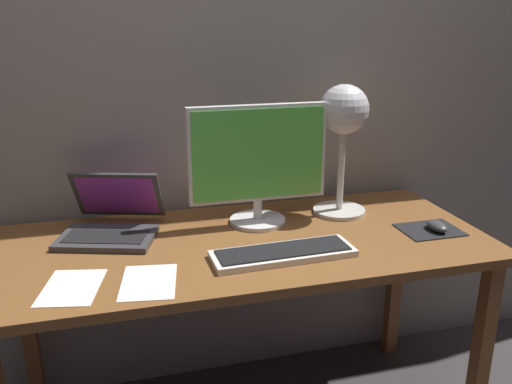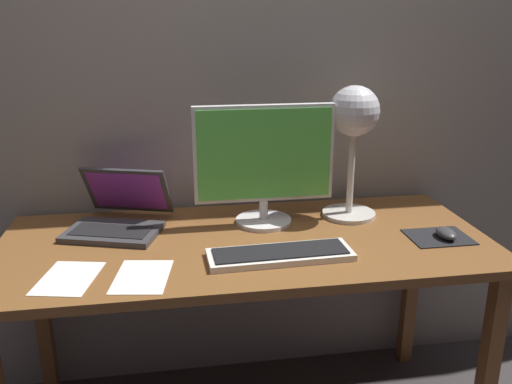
# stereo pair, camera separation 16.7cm
# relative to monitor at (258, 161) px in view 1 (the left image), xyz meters

# --- Properties ---
(back_wall) EXTENTS (4.80, 0.06, 2.60)m
(back_wall) POSITION_rel_monitor_xyz_m (-0.08, 0.26, 0.33)
(back_wall) COLOR gray
(back_wall) RESTS_ON ground
(desk) EXTENTS (1.60, 0.70, 0.74)m
(desk) POSITION_rel_monitor_xyz_m (-0.08, -0.14, -0.31)
(desk) COLOR brown
(desk) RESTS_ON ground
(monitor) EXTENTS (0.48, 0.20, 0.42)m
(monitor) POSITION_rel_monitor_xyz_m (0.00, 0.00, 0.00)
(monitor) COLOR silver
(monitor) RESTS_ON desk
(keyboard_main) EXTENTS (0.44, 0.15, 0.03)m
(keyboard_main) POSITION_rel_monitor_xyz_m (-0.00, -0.30, -0.21)
(keyboard_main) COLOR silver
(keyboard_main) RESTS_ON desk
(laptop) EXTENTS (0.38, 0.38, 0.20)m
(laptop) POSITION_rel_monitor_xyz_m (-0.50, 0.04, -0.17)
(laptop) COLOR #38383A
(laptop) RESTS_ON desk
(desk_lamp) EXTENTS (0.19, 0.19, 0.47)m
(desk_lamp) POSITION_rel_monitor_xyz_m (0.32, 0.02, 0.12)
(desk_lamp) COLOR beige
(desk_lamp) RESTS_ON desk
(mousepad) EXTENTS (0.20, 0.16, 0.00)m
(mousepad) POSITION_rel_monitor_xyz_m (0.55, -0.22, -0.23)
(mousepad) COLOR black
(mousepad) RESTS_ON desk
(mouse) EXTENTS (0.06, 0.10, 0.03)m
(mouse) POSITION_rel_monitor_xyz_m (0.57, -0.24, -0.21)
(mouse) COLOR #38383A
(mouse) RESTS_ON mousepad
(paper_sheet_near_mouse) EXTENTS (0.19, 0.24, 0.00)m
(paper_sheet_near_mouse) POSITION_rel_monitor_xyz_m (-0.61, -0.33, -0.23)
(paper_sheet_near_mouse) COLOR white
(paper_sheet_near_mouse) RESTS_ON desk
(paper_sheet_by_keyboard) EXTENTS (0.18, 0.23, 0.00)m
(paper_sheet_by_keyboard) POSITION_rel_monitor_xyz_m (-0.41, -0.36, -0.23)
(paper_sheet_by_keyboard) COLOR white
(paper_sheet_by_keyboard) RESTS_ON desk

